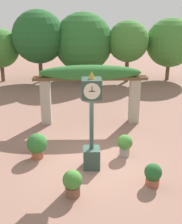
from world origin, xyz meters
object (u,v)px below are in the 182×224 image
Objects in this scene: pedestal_clock at (92,122)px; potted_plant_near_left at (153,174)px; potted_plant_far_left at (37,145)px; potted_plant_near_right at (72,182)px; potted_plant_far_right at (125,144)px.

pedestal_clock is 2.53m from potted_plant_near_left.
potted_plant_far_left reaches higher than potted_plant_near_left.
pedestal_clock is 4.13× the size of potted_plant_near_right.
pedestal_clock is at bearing -148.57° from potted_plant_far_right.
potted_plant_far_left is (-1.35, 2.30, 0.08)m from potted_plant_near_right.
potted_plant_near_right reaches higher than potted_plant_near_left.
pedestal_clock reaches higher than potted_plant_near_right.
potted_plant_far_left is 3.22m from potted_plant_far_right.
potted_plant_far_right is (1.87, 2.32, 0.03)m from potted_plant_near_right.
potted_plant_near_right is at bearing -128.85° from potted_plant_far_right.
potted_plant_far_left reaches higher than potted_plant_far_right.
pedestal_clock is at bearing 148.89° from potted_plant_near_left.
pedestal_clock is 3.57× the size of potted_plant_far_left.
potted_plant_near_left is 1.98m from potted_plant_far_right.
potted_plant_near_right is 2.67m from potted_plant_far_left.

